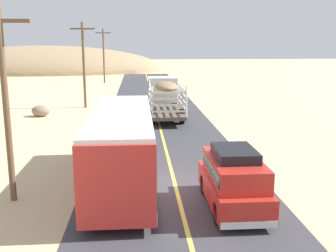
% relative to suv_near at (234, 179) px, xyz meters
% --- Properties ---
extents(ground_plane, '(240.00, 240.00, 0.00)m').
position_rel_suv_near_xyz_m(ground_plane, '(-1.93, 2.38, -1.15)').
color(ground_plane, '#CCB284').
extents(road_surface, '(8.00, 120.00, 0.02)m').
position_rel_suv_near_xyz_m(road_surface, '(-1.93, 2.38, -1.14)').
color(road_surface, '#38383D').
rests_on(road_surface, ground).
extents(road_centre_line, '(0.16, 117.60, 0.00)m').
position_rel_suv_near_xyz_m(road_centre_line, '(-1.93, 2.38, -1.13)').
color(road_centre_line, '#D8CC4C').
rests_on(road_centre_line, road_surface).
extents(suv_near, '(1.90, 4.62, 2.29)m').
position_rel_suv_near_xyz_m(suv_near, '(0.00, 0.00, 0.00)').
color(suv_near, '#B2261E').
rests_on(suv_near, road_surface).
extents(livestock_truck, '(2.53, 9.70, 3.02)m').
position_rel_suv_near_xyz_m(livestock_truck, '(-1.30, 20.14, 0.64)').
color(livestock_truck, silver).
rests_on(livestock_truck, road_surface).
extents(bus, '(2.54, 10.00, 3.21)m').
position_rel_suv_near_xyz_m(bus, '(-4.19, 2.80, 0.60)').
color(bus, red).
rests_on(bus, road_surface).
extents(power_pole_near, '(2.20, 0.24, 7.42)m').
position_rel_suv_near_xyz_m(power_pole_near, '(-8.40, 1.39, 2.85)').
color(power_pole_near, brown).
rests_on(power_pole_near, ground).
extents(power_pole_mid, '(2.20, 0.24, 7.79)m').
position_rel_suv_near_xyz_m(power_pole_mid, '(-8.40, 23.78, 3.03)').
color(power_pole_mid, brown).
rests_on(power_pole_mid, ground).
extents(power_pole_far, '(2.20, 0.24, 7.85)m').
position_rel_suv_near_xyz_m(power_pole_far, '(-8.40, 46.18, 3.07)').
color(power_pole_far, brown).
rests_on(power_pole_far, ground).
extents(boulder_near_shoulder, '(1.47, 1.20, 0.92)m').
position_rel_suv_near_xyz_m(boulder_near_shoulder, '(-11.52, 19.52, -0.69)').
color(boulder_near_shoulder, '#84705B').
rests_on(boulder_near_shoulder, ground).
extents(distant_hill, '(50.00, 26.06, 10.39)m').
position_rel_suv_near_xyz_m(distant_hill, '(-22.99, 71.13, -1.15)').
color(distant_hill, '#997C5A').
rests_on(distant_hill, ground).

